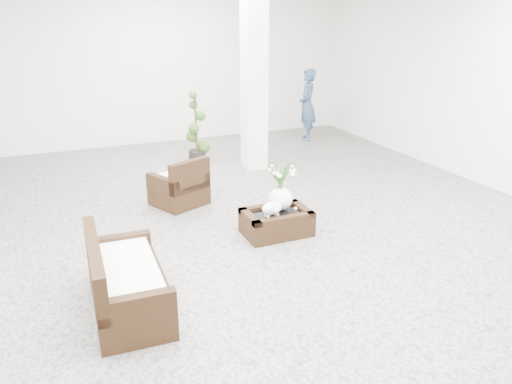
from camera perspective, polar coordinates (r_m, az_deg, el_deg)
name	(u,v)px	position (r m, az deg, el deg)	size (l,w,h in m)	color
ground	(253,231)	(7.17, -0.31, -4.41)	(11.00, 11.00, 0.00)	gray
column	(254,76)	(9.65, -0.21, 12.78)	(0.40, 0.40, 3.50)	white
coffee_table	(276,223)	(7.03, 2.29, -3.52)	(0.90, 0.60, 0.31)	black
sheep_figurine	(272,210)	(6.80, 1.77, -1.97)	(0.28, 0.23, 0.21)	white
planter_narcissus	(281,182)	(6.96, 2.75, 1.12)	(0.44, 0.44, 0.80)	white
tealight	(296,208)	(7.11, 4.43, -1.81)	(0.04, 0.04, 0.03)	white
armchair	(178,181)	(8.10, -8.66, 1.23)	(0.73, 0.70, 0.77)	black
loveseat	(127,274)	(5.43, -14.17, -8.87)	(1.48, 0.71, 0.79)	black
topiary	(196,127)	(10.32, -6.70, 7.18)	(0.37, 0.37, 1.39)	#294A18
shopper	(307,105)	(12.03, 5.74, 9.63)	(0.60, 0.39, 1.64)	navy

